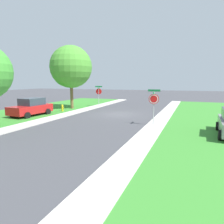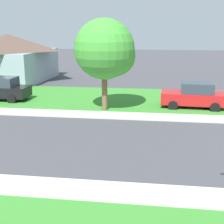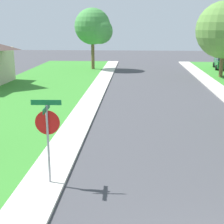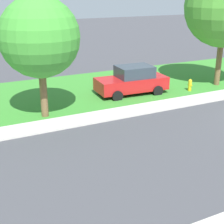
{
  "view_description": "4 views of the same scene",
  "coord_description": "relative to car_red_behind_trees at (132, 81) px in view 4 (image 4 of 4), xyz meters",
  "views": [
    {
      "loc": [
        -7.2,
        20.17,
        3.38
      ],
      "look_at": [
        -2.36,
        7.7,
        1.4
      ],
      "focal_mm": 33.45,
      "sensor_mm": 36.0,
      "label": 1
    },
    {
      "loc": [
        -14.3,
        7.0,
        5.47
      ],
      "look_at": [
        0.55,
        8.97,
        1.4
      ],
      "focal_mm": 51.7,
      "sensor_mm": 36.0,
      "label": 2
    },
    {
      "loc": [
        -1.85,
        -5.23,
        4.96
      ],
      "look_at": [
        -2.75,
        8.25,
        1.4
      ],
      "focal_mm": 53.77,
      "sensor_mm": 36.0,
      "label": 3
    },
    {
      "loc": [
        -9.79,
        14.26,
        6.13
      ],
      "look_at": [
        1.71,
        8.5,
        1.4
      ],
      "focal_mm": 54.03,
      "sensor_mm": 36.0,
      "label": 4
    }
  ],
  "objects": [
    {
      "name": "fire_hydrant",
      "position": [
        -1.17,
        -3.5,
        -0.44
      ],
      "size": [
        0.38,
        0.22,
        0.83
      ],
      "color": "gold",
      "rests_on": "ground"
    },
    {
      "name": "car_red_behind_trees",
      "position": [
        0.0,
        0.0,
        0.0
      ],
      "size": [
        2.23,
        4.4,
        1.76
      ],
      "color": "red",
      "rests_on": "ground"
    },
    {
      "name": "tree_across_left",
      "position": [
        -0.54,
        -6.22,
        4.04
      ],
      "size": [
        5.4,
        5.02,
        7.59
      ],
      "color": "brown",
      "rests_on": "ground"
    },
    {
      "name": "sidewalk_east",
      "position": [
        -2.68,
        7.7,
        -0.82
      ],
      "size": [
        1.4,
        56.0,
        0.1
      ],
      "primitive_type": "cube",
      "color": "beige",
      "rests_on": "ground"
    },
    {
      "name": "tree_corner_large",
      "position": [
        -1.24,
        5.73,
        2.98
      ],
      "size": [
        4.1,
        3.82,
        5.9
      ],
      "color": "brown",
      "rests_on": "ground"
    }
  ]
}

